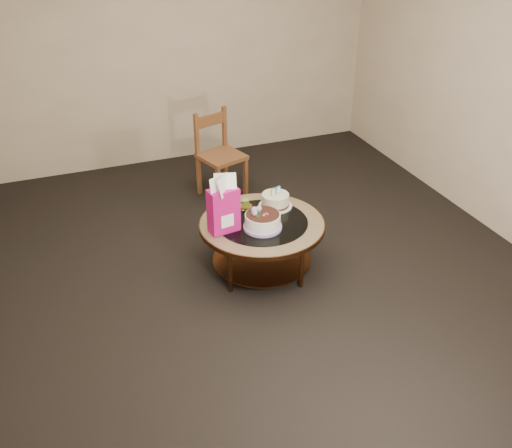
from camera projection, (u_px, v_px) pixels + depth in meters
name	position (u px, v px, depth m)	size (l,w,h in m)	color
ground	(262.00, 268.00, 4.81)	(5.00, 5.00, 0.00)	black
room_walls	(263.00, 89.00, 4.02)	(4.52, 5.02, 2.61)	#C1AE92
coffee_table	(262.00, 230.00, 4.62)	(1.02, 1.02, 0.46)	#563018
decorated_cake	(262.00, 222.00, 4.46)	(0.30, 0.30, 0.18)	#A685BC
cream_cake	(275.00, 201.00, 4.77)	(0.28, 0.28, 0.18)	silver
gift_bag	(223.00, 205.00, 4.34)	(0.25, 0.20, 0.46)	#C31270
pillar_candle	(246.00, 205.00, 4.76)	(0.11, 0.11, 0.08)	#E9CB60
dining_chair	(219.00, 154.00, 5.77)	(0.51, 0.51, 0.87)	brown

